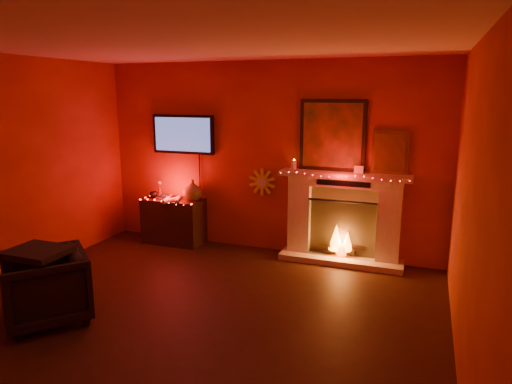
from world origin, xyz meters
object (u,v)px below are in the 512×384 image
at_px(fireplace, 343,209).
at_px(armchair, 46,287).
at_px(sunburst_clock, 262,182).
at_px(tv, 183,134).
at_px(console_table, 175,218).

xyz_separation_m(fireplace, armchair, (-2.46, -2.74, -0.37)).
distance_m(fireplace, sunburst_clock, 1.23).
height_order(fireplace, tv, fireplace).
bearing_deg(armchair, fireplace, 88.40).
relative_size(fireplace, armchair, 2.77).
xyz_separation_m(tv, sunburst_clock, (1.25, 0.03, -0.65)).
bearing_deg(console_table, fireplace, 2.86).
bearing_deg(fireplace, console_table, -177.14).
bearing_deg(tv, console_table, -113.32).
distance_m(sunburst_clock, console_table, 1.48).
bearing_deg(sunburst_clock, fireplace, -4.37).
relative_size(fireplace, sunburst_clock, 5.45).
height_order(fireplace, armchair, fireplace).
bearing_deg(tv, sunburst_clock, 1.24).
bearing_deg(armchair, console_table, 131.59).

